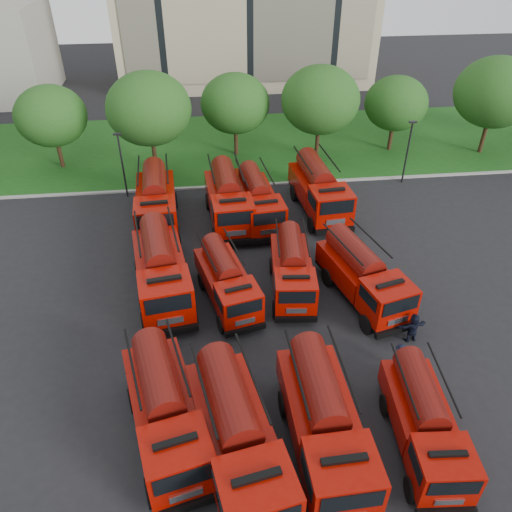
{
  "coord_description": "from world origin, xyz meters",
  "views": [
    {
      "loc": [
        -3.86,
        -17.92,
        18.63
      ],
      "look_at": [
        -1.25,
        5.61,
        1.8
      ],
      "focal_mm": 35.0,
      "sensor_mm": 36.0,
      "label": 1
    }
  ],
  "objects_px": {
    "fire_truck_9": "(228,199)",
    "firefighter_5": "(410,340)",
    "fire_truck_6": "(292,269)",
    "fire_truck_10": "(258,200)",
    "fire_truck_1": "(237,436)",
    "firefighter_4": "(136,388)",
    "fire_truck_3": "(424,422)",
    "firefighter_2": "(419,507)",
    "firefighter_1": "(318,479)",
    "fire_truck_4": "(161,270)",
    "fire_truck_7": "(363,276)",
    "fire_truck_2": "(324,421)",
    "fire_truck_5": "(227,281)",
    "fire_truck_0": "(165,410)",
    "firefighter_3": "(397,368)",
    "fire_truck_8": "(156,201)",
    "fire_truck_11": "(319,189)"
  },
  "relations": [
    {
      "from": "fire_truck_3",
      "to": "firefighter_4",
      "type": "distance_m",
      "value": 12.9
    },
    {
      "from": "fire_truck_2",
      "to": "fire_truck_4",
      "type": "relative_size",
      "value": 0.93
    },
    {
      "from": "fire_truck_9",
      "to": "fire_truck_0",
      "type": "bearing_deg",
      "value": -105.78
    },
    {
      "from": "fire_truck_7",
      "to": "fire_truck_2",
      "type": "bearing_deg",
      "value": -130.01
    },
    {
      "from": "fire_truck_9",
      "to": "firefighter_3",
      "type": "distance_m",
      "value": 16.56
    },
    {
      "from": "fire_truck_1",
      "to": "fire_truck_2",
      "type": "distance_m",
      "value": 3.51
    },
    {
      "from": "fire_truck_9",
      "to": "firefighter_3",
      "type": "bearing_deg",
      "value": -67.46
    },
    {
      "from": "fire_truck_0",
      "to": "firefighter_1",
      "type": "xyz_separation_m",
      "value": [
        5.91,
        -2.68,
        -1.68
      ]
    },
    {
      "from": "fire_truck_1",
      "to": "fire_truck_5",
      "type": "relative_size",
      "value": 1.21
    },
    {
      "from": "fire_truck_10",
      "to": "firefighter_2",
      "type": "bearing_deg",
      "value": -86.27
    },
    {
      "from": "fire_truck_2",
      "to": "fire_truck_6",
      "type": "xyz_separation_m",
      "value": [
        0.52,
        10.45,
        -0.23
      ]
    },
    {
      "from": "fire_truck_2",
      "to": "fire_truck_9",
      "type": "height_order",
      "value": "fire_truck_9"
    },
    {
      "from": "fire_truck_1",
      "to": "fire_truck_0",
      "type": "bearing_deg",
      "value": 139.56
    },
    {
      "from": "fire_truck_9",
      "to": "firefighter_5",
      "type": "bearing_deg",
      "value": -60.19
    },
    {
      "from": "fire_truck_3",
      "to": "fire_truck_6",
      "type": "relative_size",
      "value": 0.97
    },
    {
      "from": "fire_truck_6",
      "to": "fire_truck_9",
      "type": "xyz_separation_m",
      "value": [
        -3.13,
        8.16,
        0.28
      ]
    },
    {
      "from": "fire_truck_2",
      "to": "firefighter_2",
      "type": "xyz_separation_m",
      "value": [
        3.16,
        -2.94,
        -1.72
      ]
    },
    {
      "from": "fire_truck_0",
      "to": "firefighter_5",
      "type": "distance_m",
      "value": 13.16
    },
    {
      "from": "fire_truck_3",
      "to": "firefighter_4",
      "type": "relative_size",
      "value": 3.63
    },
    {
      "from": "firefighter_1",
      "to": "fire_truck_10",
      "type": "bearing_deg",
      "value": 87.21
    },
    {
      "from": "fire_truck_8",
      "to": "firefighter_1",
      "type": "height_order",
      "value": "fire_truck_8"
    },
    {
      "from": "fire_truck_1",
      "to": "fire_truck_7",
      "type": "relative_size",
      "value": 1.08
    },
    {
      "from": "fire_truck_9",
      "to": "firefighter_1",
      "type": "distance_m",
      "value": 20.21
    },
    {
      "from": "fire_truck_0",
      "to": "firefighter_3",
      "type": "xyz_separation_m",
      "value": [
        10.99,
        2.57,
        -1.68
      ]
    },
    {
      "from": "fire_truck_1",
      "to": "firefighter_4",
      "type": "distance_m",
      "value": 6.46
    },
    {
      "from": "fire_truck_2",
      "to": "firefighter_4",
      "type": "height_order",
      "value": "fire_truck_2"
    },
    {
      "from": "fire_truck_3",
      "to": "fire_truck_5",
      "type": "height_order",
      "value": "fire_truck_5"
    },
    {
      "from": "fire_truck_8",
      "to": "fire_truck_11",
      "type": "relative_size",
      "value": 0.99
    },
    {
      "from": "firefighter_3",
      "to": "firefighter_5",
      "type": "height_order",
      "value": "firefighter_5"
    },
    {
      "from": "fire_truck_0",
      "to": "fire_truck_7",
      "type": "bearing_deg",
      "value": 23.39
    },
    {
      "from": "fire_truck_7",
      "to": "firefighter_1",
      "type": "height_order",
      "value": "fire_truck_7"
    },
    {
      "from": "fire_truck_7",
      "to": "firefighter_2",
      "type": "xyz_separation_m",
      "value": [
        -1.14,
        -12.15,
        -1.63
      ]
    },
    {
      "from": "fire_truck_1",
      "to": "fire_truck_7",
      "type": "xyz_separation_m",
      "value": [
        7.81,
        9.54,
        -0.14
      ]
    },
    {
      "from": "fire_truck_4",
      "to": "fire_truck_9",
      "type": "xyz_separation_m",
      "value": [
        4.27,
        7.83,
        -0.03
      ]
    },
    {
      "from": "fire_truck_6",
      "to": "fire_truck_10",
      "type": "distance_m",
      "value": 8.01
    },
    {
      "from": "fire_truck_1",
      "to": "firefighter_4",
      "type": "xyz_separation_m",
      "value": [
        -4.48,
        4.31,
        -1.77
      ]
    },
    {
      "from": "fire_truck_10",
      "to": "firefighter_2",
      "type": "distance_m",
      "value": 21.71
    },
    {
      "from": "fire_truck_2",
      "to": "fire_truck_10",
      "type": "height_order",
      "value": "fire_truck_2"
    },
    {
      "from": "fire_truck_1",
      "to": "fire_truck_9",
      "type": "relative_size",
      "value": 1.03
    },
    {
      "from": "fire_truck_9",
      "to": "firefighter_2",
      "type": "height_order",
      "value": "fire_truck_9"
    },
    {
      "from": "fire_truck_2",
      "to": "fire_truck_9",
      "type": "xyz_separation_m",
      "value": [
        -2.61,
        18.6,
        0.05
      ]
    },
    {
      "from": "fire_truck_0",
      "to": "fire_truck_9",
      "type": "distance_m",
      "value": 17.73
    },
    {
      "from": "fire_truck_2",
      "to": "firefighter_5",
      "type": "relative_size",
      "value": 4.43
    },
    {
      "from": "fire_truck_6",
      "to": "fire_truck_1",
      "type": "bearing_deg",
      "value": -105.09
    },
    {
      "from": "fire_truck_10",
      "to": "firefighter_5",
      "type": "bearing_deg",
      "value": -69.01
    },
    {
      "from": "fire_truck_2",
      "to": "fire_truck_7",
      "type": "xyz_separation_m",
      "value": [
        4.31,
        9.2,
        -0.09
      ]
    },
    {
      "from": "fire_truck_8",
      "to": "firefighter_4",
      "type": "bearing_deg",
      "value": -95.11
    },
    {
      "from": "fire_truck_5",
      "to": "fire_truck_9",
      "type": "distance_m",
      "value": 8.82
    },
    {
      "from": "fire_truck_5",
      "to": "firefighter_4",
      "type": "xyz_separation_m",
      "value": [
        -4.7,
        -5.84,
        -1.46
      ]
    },
    {
      "from": "fire_truck_10",
      "to": "firefighter_1",
      "type": "height_order",
      "value": "fire_truck_10"
    }
  ]
}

